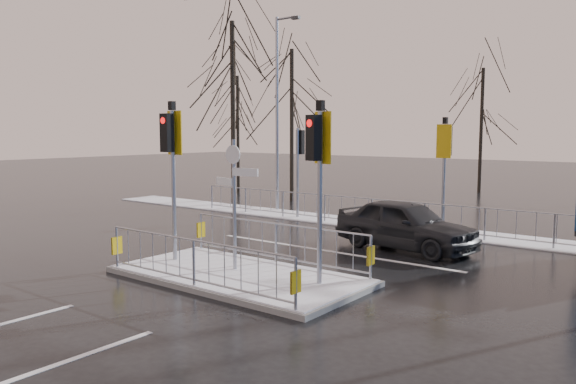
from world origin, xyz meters
The scene contains 11 objects.
ground centered at (0.00, 0.00, 0.00)m, with size 120.00×120.00×0.00m, color black.
snow_verge centered at (0.00, 8.60, 0.02)m, with size 30.00×2.00×0.04m, color white.
lane_markings centered at (0.00, -0.33, 0.00)m, with size 8.00×11.38×0.01m.
traffic_island centered at (-0.01, 0.01, 0.39)m, with size 6.00×3.04×4.15m.
far_kerb_fixtures centered at (0.29, 8.09, 1.02)m, with size 18.00×0.65×3.83m.
car_far_lane centered at (1.58, 5.39, 0.73)m, with size 1.72×4.27×1.45m, color black.
tree_near_a centered at (-10.50, 11.00, 6.11)m, with size 4.75×4.75×8.97m.
tree_near_b centered at (-8.00, 12.50, 5.15)m, with size 4.00×4.00×7.55m.
tree_near_c centered at (-12.50, 13.50, 4.50)m, with size 3.50×3.50×6.61m.
tree_far_a centered at (-2.00, 22.00, 4.82)m, with size 3.75×3.75×7.08m.
street_lamp_left centered at (-6.43, 9.50, 4.49)m, with size 1.25×0.18×8.20m.
Camera 1 is at (8.70, -9.36, 3.39)m, focal length 35.00 mm.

